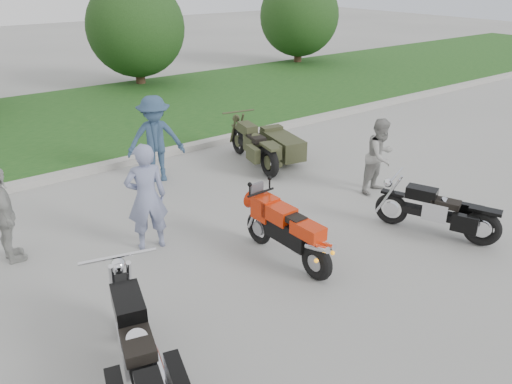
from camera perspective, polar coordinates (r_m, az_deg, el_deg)
ground at (r=7.43m, az=2.92°, el=-10.69°), size 80.00×80.00×0.00m
curb at (r=12.10m, az=-15.36°, el=3.23°), size 60.00×0.30×0.15m
grass_strip at (r=15.88m, az=-21.11°, el=7.43°), size 60.00×8.00×0.14m
tree_mid_right at (r=19.92m, az=-13.59°, el=17.79°), size 3.60×3.60×4.00m
tree_far_right at (r=24.23m, az=4.95°, el=19.41°), size 3.60×3.60×4.00m
sportbike_red at (r=7.74m, az=3.70°, el=-4.46°), size 0.36×1.93×0.92m
cruiser_left at (r=5.67m, az=-13.17°, el=-17.90°), size 0.81×2.54×1.00m
cruiser_right at (r=9.09m, az=20.38°, el=-2.30°), size 0.98×2.01×0.82m
cruiser_sidecar at (r=11.72m, az=1.74°, el=5.26°), size 1.41×2.36×0.91m
person_stripe at (r=8.15m, az=-12.42°, el=-0.60°), size 0.75×0.58×1.81m
person_grey at (r=10.39m, az=14.03°, el=4.01°), size 0.82×0.68×1.55m
person_denim at (r=10.80m, az=-11.42°, el=5.92°), size 1.38×1.09×1.86m
person_back at (r=8.55m, az=-26.89°, el=-2.38°), size 0.42×0.94×1.59m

